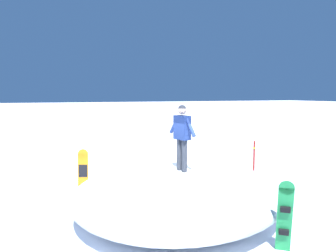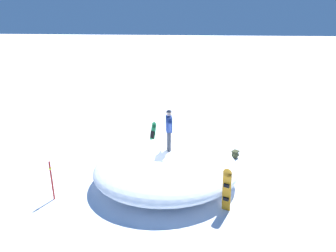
{
  "view_description": "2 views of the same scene",
  "coord_description": "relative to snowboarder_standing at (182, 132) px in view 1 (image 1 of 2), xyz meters",
  "views": [
    {
      "loc": [
        -3.42,
        -7.28,
        3.22
      ],
      "look_at": [
        -0.55,
        -0.25,
        2.42
      ],
      "focal_mm": 32.44,
      "sensor_mm": 36.0,
      "label": 1
    },
    {
      "loc": [
        -1.78,
        10.67,
        6.22
      ],
      "look_at": [
        -0.17,
        -0.4,
        2.28
      ],
      "focal_mm": 32.5,
      "sensor_mm": 36.0,
      "label": 2
    }
  ],
  "objects": [
    {
      "name": "trail_marker_pole",
      "position": [
        3.94,
        2.13,
        -1.47
      ],
      "size": [
        0.1,
        0.1,
        1.51
      ],
      "color": "#A51E19",
      "rests_on": "ground"
    },
    {
      "name": "snow_mound",
      "position": [
        0.05,
        0.28,
        -1.64
      ],
      "size": [
        7.55,
        7.35,
        1.27
      ],
      "primitive_type": "ellipsoid",
      "rotation": [
        0.0,
        0.0,
        2.03
      ],
      "color": "white",
      "rests_on": "ground"
    },
    {
      "name": "snowboard_secondary_upright",
      "position": [
        -2.23,
        1.98,
        -1.43
      ],
      "size": [
        0.33,
        0.25,
        1.64
      ],
      "color": "orange",
      "rests_on": "ground"
    },
    {
      "name": "ground",
      "position": [
        0.22,
        0.38,
        -2.28
      ],
      "size": [
        240.0,
        240.0,
        0.0
      ],
      "primitive_type": "plane",
      "color": "white"
    },
    {
      "name": "snowboard_primary_upright",
      "position": [
        1.15,
        -2.4,
        -1.46
      ],
      "size": [
        0.45,
        0.46,
        1.57
      ],
      "color": "#1E8C47",
      "rests_on": "ground"
    },
    {
      "name": "snowboarder_standing",
      "position": [
        0.0,
        0.0,
        0.0
      ],
      "size": [
        0.32,
        1.01,
        1.68
      ],
      "color": "#333842",
      "rests_on": "snow_mound"
    }
  ]
}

